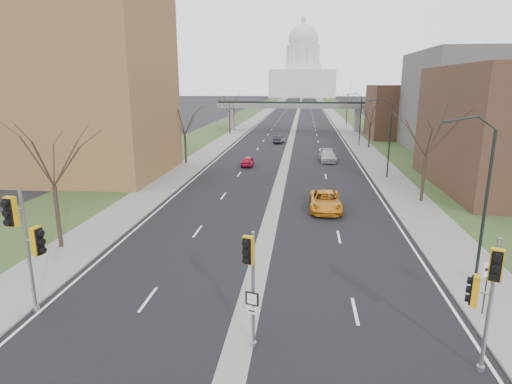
% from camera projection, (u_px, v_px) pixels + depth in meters
% --- Properties ---
extents(ground, '(700.00, 700.00, 0.00)m').
position_uv_depth(ground, '(243.00, 329.00, 18.53)').
color(ground, black).
rests_on(ground, ground).
extents(road_surface, '(20.00, 600.00, 0.01)m').
position_uv_depth(road_surface, '(298.00, 111.00, 162.99)').
color(road_surface, black).
rests_on(road_surface, ground).
extents(median_strip, '(1.20, 600.00, 0.02)m').
position_uv_depth(median_strip, '(298.00, 111.00, 162.99)').
color(median_strip, gray).
rests_on(median_strip, ground).
extents(sidewalk_right, '(4.00, 600.00, 0.12)m').
position_uv_depth(sidewalk_right, '(330.00, 111.00, 161.68)').
color(sidewalk_right, gray).
rests_on(sidewalk_right, ground).
extents(sidewalk_left, '(4.00, 600.00, 0.12)m').
position_uv_depth(sidewalk_left, '(267.00, 111.00, 164.27)').
color(sidewalk_left, gray).
rests_on(sidewalk_left, ground).
extents(grass_verge_right, '(8.00, 600.00, 0.10)m').
position_uv_depth(grass_verge_right, '(346.00, 111.00, 161.03)').
color(grass_verge_right, '#334821').
rests_on(grass_verge_right, ground).
extents(grass_verge_left, '(8.00, 600.00, 0.10)m').
position_uv_depth(grass_verge_left, '(252.00, 111.00, 164.92)').
color(grass_verge_left, '#334821').
rests_on(grass_verge_left, ground).
extents(apartment_building, '(25.00, 16.00, 22.00)m').
position_uv_depth(apartment_building, '(49.00, 77.00, 47.52)').
color(apartment_building, olive).
rests_on(apartment_building, ground).
extents(commercial_block_mid, '(18.00, 22.00, 15.00)m').
position_uv_depth(commercial_block_mid, '(477.00, 103.00, 63.74)').
color(commercial_block_mid, '#5B5853').
rests_on(commercial_block_mid, ground).
extents(commercial_block_far, '(14.00, 14.00, 10.00)m').
position_uv_depth(commercial_block_far, '(407.00, 112.00, 82.34)').
color(commercial_block_far, '#453020').
rests_on(commercial_block_far, ground).
extents(pedestrian_bridge, '(34.00, 3.00, 6.45)m').
position_uv_depth(pedestrian_bridge, '(294.00, 109.00, 94.38)').
color(pedestrian_bridge, slate).
rests_on(pedestrian_bridge, ground).
extents(capitol, '(48.00, 42.00, 55.75)m').
position_uv_depth(capitol, '(302.00, 72.00, 322.11)').
color(capitol, silver).
rests_on(capitol, ground).
extents(streetlight_near, '(2.61, 0.20, 8.70)m').
position_uv_depth(streetlight_near, '(476.00, 153.00, 21.41)').
color(streetlight_near, black).
rests_on(streetlight_near, sidewalk_right).
extents(streetlight_mid, '(2.61, 0.20, 8.70)m').
position_uv_depth(streetlight_mid, '(384.00, 115.00, 46.45)').
color(streetlight_mid, black).
rests_on(streetlight_mid, sidewalk_right).
extents(streetlight_far, '(2.61, 0.20, 8.70)m').
position_uv_depth(streetlight_far, '(356.00, 104.00, 71.49)').
color(streetlight_far, black).
rests_on(streetlight_far, sidewalk_right).
extents(tree_left_a, '(7.20, 7.20, 9.40)m').
position_uv_depth(tree_left_a, '(49.00, 146.00, 26.01)').
color(tree_left_a, '#382B21').
rests_on(tree_left_a, sidewalk_left).
extents(tree_left_b, '(6.75, 6.75, 8.81)m').
position_uv_depth(tree_left_b, '(184.00, 116.00, 55.00)').
color(tree_left_b, '#382B21').
rests_on(tree_left_b, sidewalk_left).
extents(tree_left_c, '(7.65, 7.65, 9.99)m').
position_uv_depth(tree_left_c, '(229.00, 100.00, 87.54)').
color(tree_left_c, '#382B21').
rests_on(tree_left_c, sidewalk_left).
extents(tree_right_a, '(7.20, 7.20, 9.40)m').
position_uv_depth(tree_right_a, '(428.00, 128.00, 36.68)').
color(tree_right_a, '#382B21').
rests_on(tree_right_a, sidewalk_right).
extents(tree_right_b, '(6.30, 6.30, 8.22)m').
position_uv_depth(tree_right_b, '(371.00, 112.00, 68.66)').
color(tree_right_b, '#382B21').
rests_on(tree_right_b, sidewalk_right).
extents(tree_right_c, '(7.65, 7.65, 9.99)m').
position_uv_depth(tree_right_c, '(348.00, 97.00, 106.88)').
color(tree_right_c, '#382B21').
rests_on(tree_right_c, sidewalk_right).
extents(signal_pole_left, '(1.21, 1.00, 5.94)m').
position_uv_depth(signal_pole_left, '(25.00, 235.00, 18.73)').
color(signal_pole_left, gray).
rests_on(signal_pole_left, ground).
extents(signal_pole_median, '(0.65, 0.82, 4.90)m').
position_uv_depth(signal_pole_median, '(250.00, 271.00, 16.22)').
color(signal_pole_median, gray).
rests_on(signal_pole_median, ground).
extents(signal_pole_right, '(0.87, 1.21, 5.22)m').
position_uv_depth(signal_pole_right, '(486.00, 287.00, 14.91)').
color(signal_pole_right, gray).
rests_on(signal_pole_right, ground).
extents(speed_limit_sign, '(0.53, 0.20, 2.56)m').
position_uv_depth(speed_limit_sign, '(487.00, 278.00, 19.08)').
color(speed_limit_sign, black).
rests_on(speed_limit_sign, sidewalk_right).
extents(car_left_near, '(1.70, 3.83, 1.28)m').
position_uv_depth(car_left_near, '(248.00, 161.00, 54.90)').
color(car_left_near, '#A9132E').
rests_on(car_left_near, ground).
extents(car_left_far, '(1.86, 4.21, 1.34)m').
position_uv_depth(car_left_far, '(279.00, 139.00, 76.00)').
color(car_left_far, black).
rests_on(car_left_far, ground).
extents(car_right_near, '(2.62, 5.63, 1.56)m').
position_uv_depth(car_right_near, '(325.00, 201.00, 35.70)').
color(car_right_near, orange).
rests_on(car_right_near, ground).
extents(car_right_mid, '(2.25, 5.24, 1.51)m').
position_uv_depth(car_right_mid, '(328.00, 156.00, 58.12)').
color(car_right_mid, '#A8A8B0').
rests_on(car_right_mid, ground).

